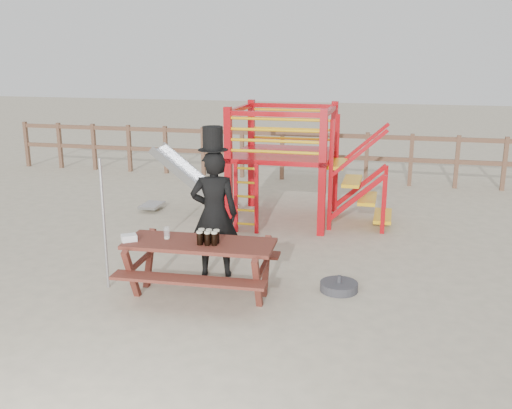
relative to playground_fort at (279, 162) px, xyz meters
name	(u,v)px	position (x,y,z in m)	size (l,w,h in m)	color
ground	(212,296)	(-0.12, -3.58, -1.07)	(60.00, 60.00, 0.00)	#C4B598
back_fence	(303,150)	(-0.12, 3.42, -0.34)	(15.09, 0.09, 1.20)	brown
playground_fort	(279,162)	(0.00, 0.00, 0.00)	(4.71, 1.84, 2.10)	#B90C12
picnic_table	(200,262)	(-0.26, -3.61, -0.62)	(1.90, 1.36, 0.71)	maroon
man_with_hat	(214,211)	(-0.30, -2.90, -0.16)	(0.71, 0.56, 2.04)	black
metal_pole	(104,225)	(-1.52, -3.65, -0.22)	(0.04, 0.04, 1.70)	#B2B2B7
parasol_base	(339,287)	(1.41, -3.05, -1.01)	(0.49, 0.49, 0.21)	#37373C
paper_bag	(129,238)	(-1.12, -3.78, -0.32)	(0.18, 0.14, 0.08)	white
stout_pints	(208,237)	(-0.13, -3.66, -0.27)	(0.26, 0.18, 0.17)	black
empty_glasses	(167,233)	(-0.70, -3.59, -0.29)	(0.07, 0.07, 0.15)	silver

